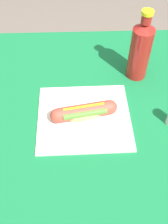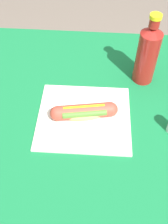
{
  "view_description": "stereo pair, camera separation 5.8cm",
  "coord_description": "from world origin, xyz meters",
  "views": [
    {
      "loc": [
        -0.01,
        0.58,
        1.44
      ],
      "look_at": [
        -0.03,
        0.04,
        0.78
      ],
      "focal_mm": 43.17,
      "sensor_mm": 36.0,
      "label": 1
    },
    {
      "loc": [
        -0.07,
        0.58,
        1.44
      ],
      "look_at": [
        -0.03,
        0.04,
        0.78
      ],
      "focal_mm": 43.17,
      "sensor_mm": 36.0,
      "label": 2
    }
  ],
  "objects": [
    {
      "name": "ground_plane",
      "position": [
        0.0,
        0.0,
        0.0
      ],
      "size": [
        6.0,
        6.0,
        0.0
      ],
      "primitive_type": "plane",
      "color": "#6B6056",
      "rests_on": "ground"
    },
    {
      "name": "dining_table",
      "position": [
        0.0,
        0.0,
        0.62
      ],
      "size": [
        1.21,
        0.87,
        0.75
      ],
      "color": "brown",
      "rests_on": "ground"
    },
    {
      "name": "paper_wrapper",
      "position": [
        -0.03,
        0.04,
        0.75
      ],
      "size": [
        0.3,
        0.28,
        0.01
      ],
      "primitive_type": "cube",
      "rotation": [
        0.0,
        0.0,
        0.01
      ],
      "color": "silver",
      "rests_on": "dining_table"
    },
    {
      "name": "hot_dog",
      "position": [
        -0.03,
        0.05,
        0.78
      ],
      "size": [
        0.21,
        0.08,
        0.05
      ],
      "color": "#DBB26B",
      "rests_on": "paper_wrapper"
    },
    {
      "name": "soda_bottle",
      "position": [
        -0.23,
        -0.16,
        0.86
      ],
      "size": [
        0.07,
        0.07,
        0.26
      ],
      "color": "maroon",
      "rests_on": "dining_table"
    }
  ]
}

